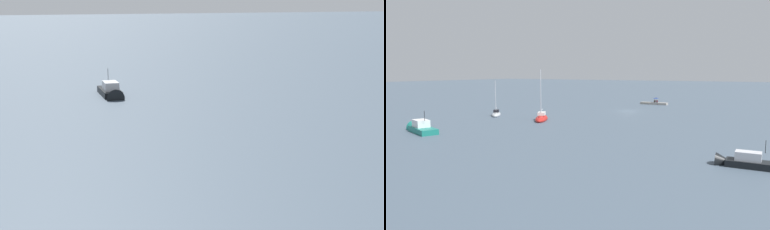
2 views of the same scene
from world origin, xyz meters
TOP-DOWN VIEW (x-y plane):
  - motorboat_black_near at (-26.07, 36.60)m, footprint 5.68×1.84m

SIDE VIEW (x-z plane):
  - motorboat_black_near at x=-26.07m, z-range -1.25..1.92m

